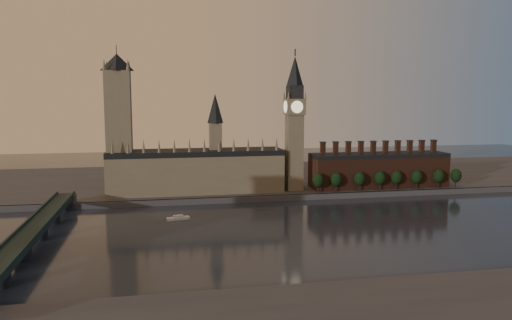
{
  "coord_description": "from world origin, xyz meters",
  "views": [
    {
      "loc": [
        -91.24,
        -257.98,
        75.46
      ],
      "look_at": [
        -30.55,
        55.0,
        35.02
      ],
      "focal_mm": 35.0,
      "sensor_mm": 36.0,
      "label": 1
    }
  ],
  "objects_px": {
    "victoria_tower": "(119,120)",
    "westminster_bridge": "(30,236)",
    "river_boat": "(178,218)",
    "big_ben": "(294,121)"
  },
  "relations": [
    {
      "from": "victoria_tower",
      "to": "westminster_bridge",
      "type": "xyz_separation_m",
      "value": [
        -35.0,
        -117.7,
        -51.65
      ]
    },
    {
      "from": "victoria_tower",
      "to": "river_boat",
      "type": "distance_m",
      "value": 97.4
    },
    {
      "from": "river_boat",
      "to": "westminster_bridge",
      "type": "bearing_deg",
      "value": -158.4
    },
    {
      "from": "big_ben",
      "to": "river_boat",
      "type": "bearing_deg",
      "value": -145.39
    },
    {
      "from": "westminster_bridge",
      "to": "victoria_tower",
      "type": "bearing_deg",
      "value": 73.44
    },
    {
      "from": "westminster_bridge",
      "to": "river_boat",
      "type": "bearing_deg",
      "value": 33.99
    },
    {
      "from": "victoria_tower",
      "to": "big_ben",
      "type": "height_order",
      "value": "victoria_tower"
    },
    {
      "from": "big_ben",
      "to": "westminster_bridge",
      "type": "relative_size",
      "value": 0.54
    },
    {
      "from": "big_ben",
      "to": "river_boat",
      "type": "relative_size",
      "value": 7.39
    },
    {
      "from": "big_ben",
      "to": "westminster_bridge",
      "type": "height_order",
      "value": "big_ben"
    }
  ]
}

